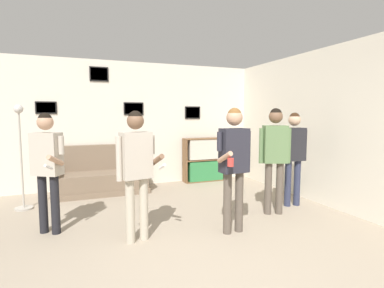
{
  "coord_description": "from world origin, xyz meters",
  "views": [
    {
      "loc": [
        -1.19,
        -2.17,
        1.57
      ],
      "look_at": [
        0.54,
        2.2,
        1.1
      ],
      "focal_mm": 28.0,
      "sensor_mm": 36.0,
      "label": 1
    }
  ],
  "objects_px": {
    "person_watcher_holding_cup": "(234,157)",
    "person_spectator_near_bookshelf": "(275,150)",
    "person_player_foreground_left": "(47,161)",
    "floor_lamp": "(21,155)",
    "person_spectator_far_right": "(294,150)",
    "bookshelf": "(205,160)",
    "person_player_foreground_center": "(136,163)",
    "couch": "(102,177)"
  },
  "relations": [
    {
      "from": "bookshelf",
      "to": "person_watcher_holding_cup",
      "type": "height_order",
      "value": "person_watcher_holding_cup"
    },
    {
      "from": "person_watcher_holding_cup",
      "to": "bookshelf",
      "type": "bearing_deg",
      "value": 73.07
    },
    {
      "from": "couch",
      "to": "person_player_foreground_left",
      "type": "height_order",
      "value": "person_player_foreground_left"
    },
    {
      "from": "bookshelf",
      "to": "couch",
      "type": "bearing_deg",
      "value": -175.37
    },
    {
      "from": "bookshelf",
      "to": "floor_lamp",
      "type": "height_order",
      "value": "floor_lamp"
    },
    {
      "from": "person_spectator_far_right",
      "to": "floor_lamp",
      "type": "bearing_deg",
      "value": 161.05
    },
    {
      "from": "bookshelf",
      "to": "person_spectator_far_right",
      "type": "bearing_deg",
      "value": -75.07
    },
    {
      "from": "person_watcher_holding_cup",
      "to": "person_player_foreground_left",
      "type": "bearing_deg",
      "value": 159.11
    },
    {
      "from": "person_player_foreground_left",
      "to": "bookshelf",
      "type": "bearing_deg",
      "value": 33.69
    },
    {
      "from": "person_watcher_holding_cup",
      "to": "person_spectator_far_right",
      "type": "bearing_deg",
      "value": 23.59
    },
    {
      "from": "floor_lamp",
      "to": "person_spectator_far_right",
      "type": "height_order",
      "value": "floor_lamp"
    },
    {
      "from": "person_spectator_near_bookshelf",
      "to": "person_spectator_far_right",
      "type": "relative_size",
      "value": 1.04
    },
    {
      "from": "floor_lamp",
      "to": "person_watcher_holding_cup",
      "type": "height_order",
      "value": "floor_lamp"
    },
    {
      "from": "bookshelf",
      "to": "floor_lamp",
      "type": "bearing_deg",
      "value": -166.91
    },
    {
      "from": "person_spectator_near_bookshelf",
      "to": "bookshelf",
      "type": "bearing_deg",
      "value": 91.2
    },
    {
      "from": "couch",
      "to": "person_watcher_holding_cup",
      "type": "distance_m",
      "value": 3.23
    },
    {
      "from": "couch",
      "to": "person_player_foreground_center",
      "type": "xyz_separation_m",
      "value": [
        0.2,
        -2.61,
        0.68
      ]
    },
    {
      "from": "floor_lamp",
      "to": "person_watcher_holding_cup",
      "type": "relative_size",
      "value": 1.05
    },
    {
      "from": "floor_lamp",
      "to": "bookshelf",
      "type": "bearing_deg",
      "value": 13.09
    },
    {
      "from": "couch",
      "to": "floor_lamp",
      "type": "height_order",
      "value": "floor_lamp"
    },
    {
      "from": "person_watcher_holding_cup",
      "to": "person_spectator_far_right",
      "type": "distance_m",
      "value": 1.67
    },
    {
      "from": "couch",
      "to": "floor_lamp",
      "type": "relative_size",
      "value": 1.03
    },
    {
      "from": "person_player_foreground_center",
      "to": "person_spectator_near_bookshelf",
      "type": "xyz_separation_m",
      "value": [
        2.21,
        0.24,
        0.04
      ]
    },
    {
      "from": "person_spectator_far_right",
      "to": "bookshelf",
      "type": "bearing_deg",
      "value": 104.93
    },
    {
      "from": "person_player_foreground_left",
      "to": "person_watcher_holding_cup",
      "type": "distance_m",
      "value": 2.43
    },
    {
      "from": "person_player_foreground_center",
      "to": "person_watcher_holding_cup",
      "type": "relative_size",
      "value": 0.98
    },
    {
      "from": "couch",
      "to": "person_spectator_near_bookshelf",
      "type": "xyz_separation_m",
      "value": [
        2.41,
        -2.37,
        0.72
      ]
    },
    {
      "from": "person_player_foreground_left",
      "to": "person_watcher_holding_cup",
      "type": "height_order",
      "value": "person_watcher_holding_cup"
    },
    {
      "from": "couch",
      "to": "person_player_foreground_center",
      "type": "height_order",
      "value": "person_player_foreground_center"
    },
    {
      "from": "person_player_foreground_left",
      "to": "person_spectator_near_bookshelf",
      "type": "relative_size",
      "value": 0.95
    },
    {
      "from": "person_player_foreground_left",
      "to": "person_spectator_far_right",
      "type": "bearing_deg",
      "value": -3.01
    },
    {
      "from": "bookshelf",
      "to": "person_spectator_far_right",
      "type": "relative_size",
      "value": 0.64
    },
    {
      "from": "person_watcher_holding_cup",
      "to": "person_spectator_near_bookshelf",
      "type": "height_order",
      "value": "person_spectator_near_bookshelf"
    },
    {
      "from": "person_player_foreground_left",
      "to": "floor_lamp",
      "type": "bearing_deg",
      "value": 110.69
    },
    {
      "from": "person_spectator_near_bookshelf",
      "to": "person_spectator_far_right",
      "type": "distance_m",
      "value": 0.62
    },
    {
      "from": "person_player_foreground_center",
      "to": "person_watcher_holding_cup",
      "type": "height_order",
      "value": "person_watcher_holding_cup"
    },
    {
      "from": "person_watcher_holding_cup",
      "to": "floor_lamp",
      "type": "bearing_deg",
      "value": 142.17
    },
    {
      "from": "person_spectator_far_right",
      "to": "person_spectator_near_bookshelf",
      "type": "bearing_deg",
      "value": -156.97
    },
    {
      "from": "person_spectator_far_right",
      "to": "couch",
      "type": "bearing_deg",
      "value": 144.39
    },
    {
      "from": "floor_lamp",
      "to": "person_spectator_far_right",
      "type": "bearing_deg",
      "value": -18.95
    },
    {
      "from": "floor_lamp",
      "to": "person_spectator_near_bookshelf",
      "type": "relative_size",
      "value": 1.04
    },
    {
      "from": "couch",
      "to": "bookshelf",
      "type": "distance_m",
      "value": 2.37
    }
  ]
}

